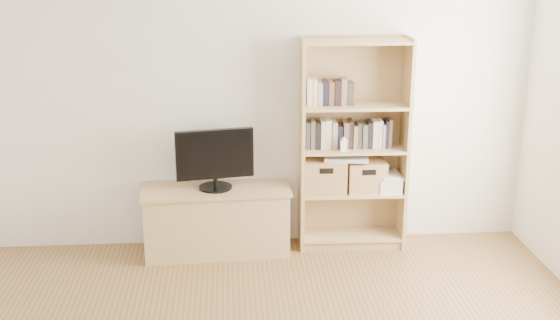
{
  "coord_description": "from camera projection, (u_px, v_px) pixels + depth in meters",
  "views": [
    {
      "loc": [
        -0.24,
        -3.1,
        2.48
      ],
      "look_at": [
        0.14,
        1.9,
        0.9
      ],
      "focal_mm": 45.0,
      "sensor_mm": 36.0,
      "label": 1
    }
  ],
  "objects": [
    {
      "name": "laptop",
      "position": [
        346.0,
        157.0,
        5.74
      ],
      "size": [
        0.39,
        0.31,
        0.03
      ],
      "primitive_type": "cube",
      "rotation": [
        0.0,
        0.0,
        -0.18
      ],
      "color": "silver",
      "rests_on": "basket_left"
    },
    {
      "name": "television",
      "position": [
        215.0,
        159.0,
        5.61
      ],
      "size": [
        0.62,
        0.15,
        0.49
      ],
      "primitive_type": "cube",
      "rotation": [
        0.0,
        0.0,
        0.17
      ],
      "color": "black",
      "rests_on": "tv_stand"
    },
    {
      "name": "back_wall",
      "position": [
        258.0,
        92.0,
        5.69
      ],
      "size": [
        4.5,
        0.02,
        2.6
      ],
      "primitive_type": "cube",
      "color": "silver",
      "rests_on": "floor"
    },
    {
      "name": "books_row_upper",
      "position": [
        331.0,
        91.0,
        5.6
      ],
      "size": [
        0.41,
        0.17,
        0.21
      ],
      "primitive_type": "cube",
      "rotation": [
        0.0,
        0.0,
        -0.07
      ],
      "color": "#3A342F",
      "rests_on": "bookshelf"
    },
    {
      "name": "bookshelf",
      "position": [
        354.0,
        145.0,
        5.73
      ],
      "size": [
        0.88,
        0.33,
        1.75
      ],
      "primitive_type": "cube",
      "rotation": [
        0.0,
        0.0,
        -0.02
      ],
      "color": "tan",
      "rests_on": "floor"
    },
    {
      "name": "magazine_stack",
      "position": [
        388.0,
        183.0,
        5.84
      ],
      "size": [
        0.19,
        0.27,
        0.12
      ],
      "primitive_type": "cube",
      "rotation": [
        0.0,
        0.0,
        -0.03
      ],
      "color": "silver",
      "rests_on": "bookshelf"
    },
    {
      "name": "basket_right",
      "position": [
        366.0,
        175.0,
        5.81
      ],
      "size": [
        0.32,
        0.27,
        0.26
      ],
      "primitive_type": "cube",
      "rotation": [
        0.0,
        0.0,
        0.02
      ],
      "color": "#A06C48",
      "rests_on": "bookshelf"
    },
    {
      "name": "basket_left",
      "position": [
        325.0,
        175.0,
        5.78
      ],
      "size": [
        0.35,
        0.29,
        0.28
      ],
      "primitive_type": "cube",
      "rotation": [
        0.0,
        0.0,
        -0.04
      ],
      "color": "#A06C48",
      "rests_on": "bookshelf"
    },
    {
      "name": "tv_stand",
      "position": [
        217.0,
        221.0,
        5.77
      ],
      "size": [
        1.18,
        0.5,
        0.53
      ],
      "primitive_type": "cube",
      "rotation": [
        0.0,
        0.0,
        0.06
      ],
      "color": "tan",
      "rests_on": "floor"
    },
    {
      "name": "books_row_mid",
      "position": [
        354.0,
        135.0,
        5.72
      ],
      "size": [
        0.75,
        0.2,
        0.2
      ],
      "primitive_type": "cube",
      "rotation": [
        0.0,
        0.0,
        -0.07
      ],
      "color": "#3A342F",
      "rests_on": "bookshelf"
    },
    {
      "name": "baby_monitor",
      "position": [
        344.0,
        145.0,
        5.62
      ],
      "size": [
        0.05,
        0.03,
        0.1
      ],
      "primitive_type": "cube",
      "rotation": [
        0.0,
        0.0,
        0.02
      ],
      "color": "white",
      "rests_on": "bookshelf"
    }
  ]
}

